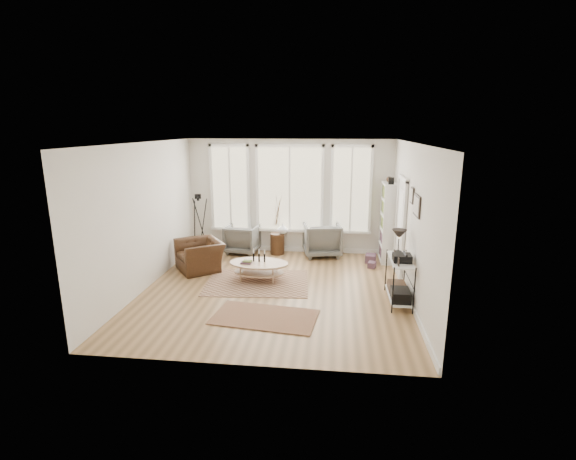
# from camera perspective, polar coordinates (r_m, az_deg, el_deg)

# --- Properties ---
(room) EXTENTS (5.50, 5.54, 2.90)m
(room) POSITION_cam_1_polar(r_m,az_deg,el_deg) (8.06, -1.73, 1.31)
(room) COLOR #A57D4E
(room) RESTS_ON ground
(bay_window) EXTENTS (4.14, 0.12, 2.24)m
(bay_window) POSITION_cam_1_polar(r_m,az_deg,el_deg) (10.66, 0.22, 5.40)
(bay_window) COLOR beige
(bay_window) RESTS_ON ground
(door) EXTENTS (0.09, 1.06, 2.22)m
(door) POSITION_cam_1_polar(r_m,az_deg,el_deg) (9.25, 15.14, 0.55)
(door) COLOR silver
(door) RESTS_ON ground
(bookcase) EXTENTS (0.31, 0.85, 2.06)m
(bookcase) POSITION_cam_1_polar(r_m,az_deg,el_deg) (10.31, 13.49, 1.04)
(bookcase) COLOR white
(bookcase) RESTS_ON ground
(low_shelf) EXTENTS (0.38, 1.08, 1.30)m
(low_shelf) POSITION_cam_1_polar(r_m,az_deg,el_deg) (8.02, 14.99, -6.04)
(low_shelf) COLOR white
(low_shelf) RESTS_ON ground
(wall_art) EXTENTS (0.04, 0.88, 0.44)m
(wall_art) POSITION_cam_1_polar(r_m,az_deg,el_deg) (7.74, 17.05, 3.57)
(wall_art) COLOR black
(wall_art) RESTS_ON ground
(rug_main) EXTENTS (2.23, 1.74, 0.01)m
(rug_main) POSITION_cam_1_polar(r_m,az_deg,el_deg) (8.85, -4.24, -7.17)
(rug_main) COLOR brown
(rug_main) RESTS_ON ground
(rug_runner) EXTENTS (1.87, 1.19, 0.01)m
(rug_runner) POSITION_cam_1_polar(r_m,az_deg,el_deg) (7.33, -3.18, -11.76)
(rug_runner) COLOR maroon
(rug_runner) RESTS_ON ground
(coffee_table) EXTENTS (1.29, 0.86, 0.58)m
(coffee_table) POSITION_cam_1_polar(r_m,az_deg,el_deg) (8.90, -4.07, -4.98)
(coffee_table) COLOR tan
(coffee_table) RESTS_ON ground
(armchair_left) EXTENTS (0.88, 0.90, 0.74)m
(armchair_left) POSITION_cam_1_polar(r_m,az_deg,el_deg) (10.85, -6.22, -1.21)
(armchair_left) COLOR slate
(armchair_left) RESTS_ON ground
(armchair_right) EXTENTS (1.06, 1.08, 0.84)m
(armchair_right) POSITION_cam_1_polar(r_m,az_deg,el_deg) (10.58, 4.65, -1.28)
(armchair_right) COLOR slate
(armchair_right) RESTS_ON ground
(side_table) EXTENTS (0.36, 0.36, 1.51)m
(side_table) POSITION_cam_1_polar(r_m,az_deg,el_deg) (10.60, -1.48, 0.51)
(side_table) COLOR #3C2313
(side_table) RESTS_ON ground
(vase) EXTENTS (0.29, 0.29, 0.26)m
(vase) POSITION_cam_1_polar(r_m,az_deg,el_deg) (10.59, -0.74, 0.19)
(vase) COLOR silver
(vase) RESTS_ON side_table
(accent_chair) EXTENTS (1.38, 1.35, 0.68)m
(accent_chair) POSITION_cam_1_polar(r_m,az_deg,el_deg) (9.74, -11.97, -3.40)
(accent_chair) COLOR #3C2313
(accent_chair) RESTS_ON ground
(tripod_camera) EXTENTS (0.55, 0.55, 1.56)m
(tripod_camera) POSITION_cam_1_polar(r_m,az_deg,el_deg) (10.82, -12.02, 0.42)
(tripod_camera) COLOR black
(tripod_camera) RESTS_ON ground
(book_stack_near) EXTENTS (0.29, 0.34, 0.20)m
(book_stack_near) POSITION_cam_1_polar(r_m,az_deg,el_deg) (10.28, 11.23, -3.83)
(book_stack_near) COLOR maroon
(book_stack_near) RESTS_ON ground
(book_stack_far) EXTENTS (0.22, 0.25, 0.14)m
(book_stack_far) POSITION_cam_1_polar(r_m,az_deg,el_deg) (9.91, 11.40, -4.69)
(book_stack_far) COLOR maroon
(book_stack_far) RESTS_ON ground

